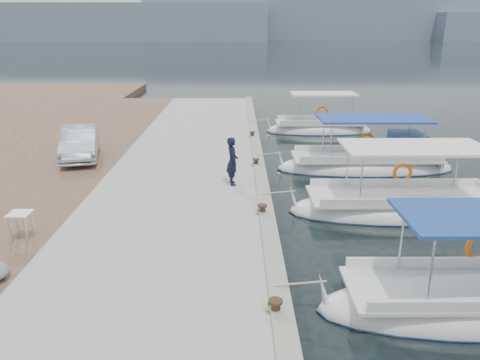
# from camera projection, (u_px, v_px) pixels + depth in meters

# --- Properties ---
(ground) EXTENTS (400.00, 400.00, 0.00)m
(ground) POSITION_uv_depth(u_px,v_px,m) (278.00, 254.00, 12.50)
(ground) COLOR black
(ground) RESTS_ON ground
(concrete_quay) EXTENTS (6.00, 40.00, 0.50)m
(concrete_quay) POSITION_uv_depth(u_px,v_px,m) (185.00, 185.00, 17.16)
(concrete_quay) COLOR #9A9A95
(concrete_quay) RESTS_ON ground
(quay_curb) EXTENTS (0.44, 40.00, 0.12)m
(quay_curb) POSITION_uv_depth(u_px,v_px,m) (261.00, 177.00, 17.07)
(quay_curb) COLOR gray
(quay_curb) RESTS_ON concrete_quay
(cobblestone_strip) EXTENTS (4.00, 40.00, 0.50)m
(cobblestone_strip) POSITION_uv_depth(u_px,v_px,m) (49.00, 185.00, 17.13)
(cobblestone_strip) COLOR brown
(cobblestone_strip) RESTS_ON ground
(distant_hills) EXTENTS (330.00, 60.00, 18.00)m
(distant_hills) POSITION_uv_depth(u_px,v_px,m) (309.00, 22.00, 201.60)
(distant_hills) COLOR slate
(distant_hills) RESTS_ON ground
(fishing_caique_c) EXTENTS (7.44, 2.44, 2.83)m
(fishing_caique_c) POSITION_uv_depth(u_px,v_px,m) (402.00, 209.00, 15.27)
(fishing_caique_c) COLOR silver
(fishing_caique_c) RESTS_ON ground
(fishing_caique_d) EXTENTS (7.46, 2.32, 2.83)m
(fishing_caique_d) POSITION_uv_depth(u_px,v_px,m) (367.00, 165.00, 19.79)
(fishing_caique_d) COLOR silver
(fishing_caique_d) RESTS_ON ground
(fishing_caique_e) EXTENTS (6.03, 2.04, 2.83)m
(fishing_caique_e) POSITION_uv_depth(u_px,v_px,m) (319.00, 130.00, 26.83)
(fishing_caique_e) COLOR silver
(fishing_caique_e) RESTS_ON ground
(mooring_bollards) EXTENTS (0.28, 20.28, 0.33)m
(mooring_bollards) POSITION_uv_depth(u_px,v_px,m) (262.00, 209.00, 13.71)
(mooring_bollards) COLOR black
(mooring_bollards) RESTS_ON concrete_quay
(fisherman) EXTENTS (0.51, 0.68, 1.69)m
(fisherman) POSITION_uv_depth(u_px,v_px,m) (232.00, 161.00, 16.20)
(fisherman) COLOR black
(fisherman) RESTS_ON concrete_quay
(parked_car) EXTENTS (2.29, 4.20, 1.31)m
(parked_car) POSITION_uv_depth(u_px,v_px,m) (80.00, 143.00, 19.55)
(parked_car) COLOR #A6AEBE
(parked_car) RESTS_ON cobblestone_strip
(folding_table) EXTENTS (0.55, 0.55, 0.73)m
(folding_table) POSITION_uv_depth(u_px,v_px,m) (20.00, 220.00, 12.07)
(folding_table) COLOR silver
(folding_table) RESTS_ON cobblestone_strip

